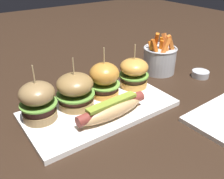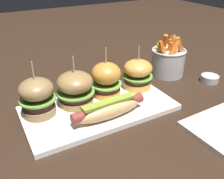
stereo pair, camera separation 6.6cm
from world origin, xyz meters
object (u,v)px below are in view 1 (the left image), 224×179
at_px(platter_main, 100,109).
at_px(hot_dog, 112,109).
at_px(slider_far_left, 38,101).
at_px(slider_center_left, 75,90).
at_px(slider_center_right, 104,79).
at_px(slider_far_right, 134,73).
at_px(fries_bucket, 159,59).
at_px(sauce_ramekin, 200,74).

height_order(platter_main, hot_dog, hot_dog).
bearing_deg(slider_far_left, hot_dog, -33.18).
bearing_deg(slider_center_left, slider_center_right, 2.76).
bearing_deg(slider_far_right, hot_dog, -146.88).
relative_size(hot_dog, fries_bucket, 1.35).
bearing_deg(slider_center_left, sauce_ramekin, -8.01).
bearing_deg(sauce_ramekin, slider_far_left, 173.62).
xyz_separation_m(hot_dog, fries_bucket, (0.31, 0.15, 0.01)).
bearing_deg(hot_dog, fries_bucket, 25.75).
bearing_deg(fries_bucket, slider_far_left, -173.41).
distance_m(hot_dog, sauce_ramekin, 0.40).
xyz_separation_m(slider_center_right, fries_bucket, (0.26, 0.05, -0.01)).
distance_m(slider_far_left, fries_bucket, 0.46).
height_order(slider_far_left, slider_center_left, slider_far_left).
distance_m(platter_main, slider_center_left, 0.08).
bearing_deg(sauce_ramekin, fries_bucket, 127.45).
distance_m(hot_dog, slider_far_left, 0.18).
relative_size(slider_center_right, slider_far_right, 1.08).
relative_size(slider_center_right, fries_bucket, 0.98).
xyz_separation_m(hot_dog, slider_center_right, (0.05, 0.10, 0.03)).
xyz_separation_m(hot_dog, slider_center_left, (-0.05, 0.10, 0.02)).
bearing_deg(sauce_ramekin, slider_center_left, 171.99).
distance_m(slider_center_left, slider_far_right, 0.20).
distance_m(platter_main, hot_dog, 0.06).
xyz_separation_m(platter_main, slider_center_left, (-0.05, 0.04, 0.05)).
bearing_deg(slider_center_right, hot_dog, -114.46).
bearing_deg(platter_main, sauce_ramekin, -2.88).
height_order(slider_far_right, sauce_ramekin, slider_far_right).
bearing_deg(hot_dog, slider_far_left, 146.82).
xyz_separation_m(slider_far_left, slider_center_left, (0.10, 0.00, -0.00)).
distance_m(slider_far_right, fries_bucket, 0.17).
height_order(hot_dog, slider_far_right, slider_far_right).
distance_m(slider_center_left, slider_center_right, 0.09).
bearing_deg(hot_dog, sauce_ramekin, 5.13).
relative_size(slider_center_left, sauce_ramekin, 2.38).
xyz_separation_m(platter_main, slider_center_right, (0.05, 0.05, 0.06)).
distance_m(hot_dog, slider_center_right, 0.12).
relative_size(slider_far_right, sauce_ramekin, 2.31).
relative_size(hot_dog, slider_center_left, 1.45).
height_order(hot_dog, fries_bucket, fries_bucket).
bearing_deg(slider_far_left, slider_far_right, 0.27).
xyz_separation_m(slider_far_right, sauce_ramekin, (0.25, -0.06, -0.05)).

